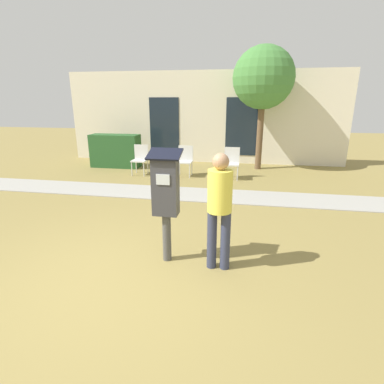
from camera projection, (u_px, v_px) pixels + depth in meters
The scene contains 10 objects.
ground_plane at pixel (112, 281), 3.79m from camera, with size 40.00×40.00×0.00m, color olive.
sidewalk at pixel (178, 193), 7.34m from camera, with size 12.00×1.10×0.02m.
building_facade at pixel (203, 118), 10.78m from camera, with size 10.00×0.26×3.20m.
parking_meter at pixel (166, 192), 4.02m from camera, with size 0.44×0.31×1.59m.
person_standing at pixel (220, 203), 3.84m from camera, with size 0.32×0.32×1.58m.
outdoor_chair_left at pixel (140, 157), 9.17m from camera, with size 0.44×0.44×0.90m.
outdoor_chair_middle at pixel (185, 158), 8.97m from camera, with size 0.44×0.44×0.90m.
outdoor_chair_right at pixel (232, 161), 8.66m from camera, with size 0.44×0.44×0.90m.
hedge_row at pixel (116, 151), 10.18m from camera, with size 1.64×0.60×1.10m.
tree at pixel (263, 78), 9.21m from camera, with size 1.90×1.90×3.82m.
Camera 1 is at (1.58, -3.06, 2.20)m, focal length 28.00 mm.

